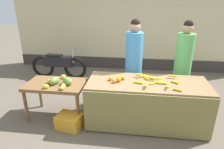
% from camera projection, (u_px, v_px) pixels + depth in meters
% --- Properties ---
extents(ground_plane, '(24.00, 24.00, 0.00)m').
position_uv_depth(ground_plane, '(123.00, 120.00, 3.77)').
color(ground_plane, '#665B4C').
extents(market_wall_back, '(7.33, 0.23, 3.16)m').
position_uv_depth(market_wall_back, '(131.00, 19.00, 5.94)').
color(market_wall_back, beige).
rests_on(market_wall_back, ground).
extents(fruit_stall_counter, '(2.10, 0.85, 0.82)m').
position_uv_depth(fruit_stall_counter, '(146.00, 103.00, 3.56)').
color(fruit_stall_counter, olive).
rests_on(fruit_stall_counter, ground).
extents(side_table_wooden, '(1.08, 0.66, 0.71)m').
position_uv_depth(side_table_wooden, '(56.00, 88.00, 3.70)').
color(side_table_wooden, brown).
rests_on(side_table_wooden, ground).
extents(banana_bunch_pile, '(0.77, 0.67, 0.07)m').
position_uv_depth(banana_bunch_pile, '(155.00, 80.00, 3.42)').
color(banana_bunch_pile, yellow).
rests_on(banana_bunch_pile, fruit_stall_counter).
extents(orange_pile, '(0.29, 0.24, 0.09)m').
position_uv_depth(orange_pile, '(118.00, 79.00, 3.45)').
color(orange_pile, orange).
rests_on(orange_pile, fruit_stall_counter).
extents(mango_papaya_pile, '(0.54, 0.60, 0.14)m').
position_uv_depth(mango_papaya_pile, '(60.00, 82.00, 3.57)').
color(mango_papaya_pile, yellow).
rests_on(mango_papaya_pile, side_table_wooden).
extents(vendor_woman_blue_shirt, '(0.34, 0.34, 1.82)m').
position_uv_depth(vendor_woman_blue_shirt, '(134.00, 64.00, 4.02)').
color(vendor_woman_blue_shirt, '#33333D').
rests_on(vendor_woman_blue_shirt, ground).
extents(vendor_woman_green_shirt, '(0.34, 0.34, 1.80)m').
position_uv_depth(vendor_woman_green_shirt, '(183.00, 65.00, 3.99)').
color(vendor_woman_green_shirt, '#33333D').
rests_on(vendor_woman_green_shirt, ground).
extents(parked_motorcycle, '(1.60, 0.18, 0.88)m').
position_uv_depth(parked_motorcycle, '(59.00, 65.00, 5.55)').
color(parked_motorcycle, black).
rests_on(parked_motorcycle, ground).
extents(produce_crate, '(0.50, 0.40, 0.26)m').
position_uv_depth(produce_crate, '(69.00, 121.00, 3.51)').
color(produce_crate, gold).
rests_on(produce_crate, ground).
extents(produce_sack, '(0.47, 0.45, 0.56)m').
position_uv_depth(produce_sack, '(103.00, 91.00, 4.30)').
color(produce_sack, tan).
rests_on(produce_sack, ground).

